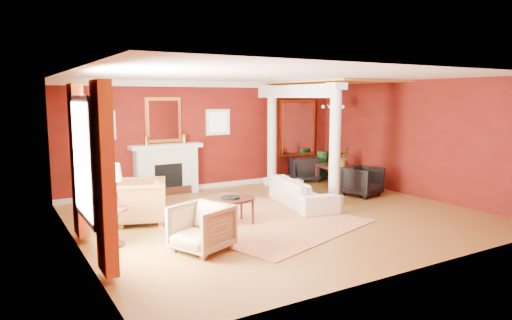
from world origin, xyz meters
TOP-DOWN VIEW (x-y plane):
  - ground at (0.00, 0.00)m, footprint 8.00×8.00m
  - room_shell at (0.00, 0.00)m, footprint 8.04×7.04m
  - fireplace at (-1.30, 3.32)m, footprint 1.85×0.42m
  - overmantel_mirror at (-1.30, 3.45)m, footprint 0.95×0.07m
  - flank_window_left at (-2.85, 3.46)m, footprint 0.70×0.07m
  - flank_window_right at (0.25, 3.46)m, footprint 0.70×0.07m
  - left_window at (-3.89, -0.60)m, footprint 0.21×2.55m
  - column_front at (1.70, 0.30)m, footprint 0.36×0.36m
  - column_back at (1.70, 3.00)m, footprint 0.36×0.36m
  - header_beam at (1.70, 1.90)m, footprint 0.30×3.20m
  - amber_ceiling at (2.85, 1.75)m, footprint 2.30×3.40m
  - dining_mirror at (2.90, 3.45)m, footprint 1.30×0.07m
  - chandelier at (2.90, 1.80)m, footprint 0.60×0.62m
  - crown_trim at (0.00, 3.46)m, footprint 8.00×0.08m
  - base_trim at (0.00, 3.46)m, footprint 8.00×0.08m
  - rug at (-0.74, 0.23)m, footprint 4.35×5.04m
  - sofa at (0.94, 0.51)m, footprint 1.05×2.21m
  - armchair_leopard at (-2.68, 0.93)m, footprint 1.15×1.19m
  - armchair_stripe at (-2.31, -1.19)m, footprint 1.03×1.06m
  - coffee_table at (-1.21, -0.07)m, footprint 1.04×1.04m
  - coffee_book at (-1.20, -0.07)m, footprint 0.16×0.02m
  - side_table at (-3.50, -0.19)m, footprint 0.55×0.55m
  - dining_table at (3.16, 1.74)m, footprint 0.98×1.73m
  - dining_chair_near at (2.88, 0.60)m, footprint 0.95×0.91m
  - dining_chair_far at (2.82, 3.00)m, footprint 1.01×0.98m
  - green_urn at (3.50, 2.98)m, footprint 0.36×0.36m
  - potted_plant at (3.15, 1.70)m, footprint 0.65×0.68m

SIDE VIEW (x-z plane):
  - ground at x=0.00m, z-range 0.00..0.00m
  - rug at x=-0.74m, z-range 0.00..0.02m
  - base_trim at x=0.00m, z-range 0.00..0.12m
  - green_urn at x=3.50m, z-range -0.09..0.78m
  - dining_chair_far at x=2.82m, z-range 0.00..0.80m
  - dining_chair_near at x=2.88m, z-range 0.00..0.82m
  - sofa at x=0.94m, z-range 0.00..0.83m
  - armchair_stripe at x=-2.31m, z-range 0.00..0.84m
  - dining_table at x=3.16m, z-range 0.00..0.92m
  - coffee_table at x=-1.21m, z-range 0.22..0.74m
  - armchair_leopard at x=-2.68m, z-range 0.00..0.97m
  - coffee_book at x=-1.20m, z-range 0.52..0.75m
  - fireplace at x=-1.30m, z-range 0.00..1.29m
  - side_table at x=-3.50m, z-range 0.22..1.61m
  - potted_plant at x=3.15m, z-range 0.92..1.33m
  - left_window at x=-3.89m, z-range 0.12..2.72m
  - column_front at x=1.70m, z-range 0.03..2.83m
  - column_back at x=1.70m, z-range 0.03..2.83m
  - dining_mirror at x=2.90m, z-range 0.70..2.40m
  - flank_window_left at x=-2.85m, z-range 1.45..2.15m
  - flank_window_right at x=0.25m, z-range 1.45..2.15m
  - overmantel_mirror at x=-1.30m, z-range 1.33..2.47m
  - room_shell at x=0.00m, z-range 0.56..3.48m
  - chandelier at x=2.90m, z-range 1.87..2.62m
  - header_beam at x=1.70m, z-range 2.46..2.78m
  - crown_trim at x=0.00m, z-range 2.74..2.90m
  - amber_ceiling at x=2.85m, z-range 2.85..2.89m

